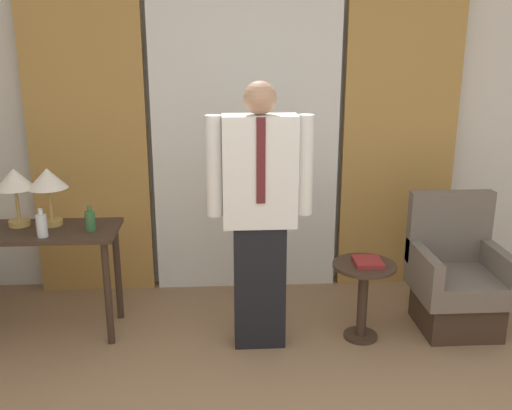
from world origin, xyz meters
TOP-DOWN VIEW (x-y plane):
  - wall_back at (0.00, 2.90)m, footprint 10.00×0.06m
  - curtain_sheer_center at (0.00, 2.77)m, footprint 1.50×0.06m
  - curtain_drape_left at (-1.26, 2.77)m, footprint 0.93×0.06m
  - curtain_drape_right at (1.26, 2.77)m, footprint 0.93×0.06m
  - desk at (-1.51, 2.02)m, footprint 1.17×0.50m
  - table_lamp_left at (-1.62, 2.12)m, footprint 0.27×0.27m
  - table_lamp_right at (-1.40, 2.12)m, footprint 0.27×0.27m
  - bottle_near_edge at (-1.10, 1.98)m, footprint 0.07×0.07m
  - bottle_by_lamp at (-1.39, 1.87)m, footprint 0.07×0.07m
  - person at (0.05, 1.77)m, footprint 0.69×0.23m
  - armchair at (1.49, 1.94)m, footprint 0.62×0.61m
  - side_table at (0.77, 1.80)m, footprint 0.44×0.44m
  - book at (0.79, 1.80)m, footprint 0.19×0.21m

SIDE VIEW (x-z plane):
  - armchair at x=1.49m, z-range -0.14..0.83m
  - side_table at x=0.77m, z-range 0.10..0.66m
  - book at x=0.79m, z-range 0.56..0.59m
  - desk at x=-1.51m, z-range 0.26..1.04m
  - bottle_near_edge at x=-1.10m, z-range 0.77..0.94m
  - bottle_by_lamp at x=-1.39m, z-range 0.76..0.96m
  - person at x=0.05m, z-range 0.08..1.88m
  - table_lamp_left at x=-1.62m, z-range 0.89..1.30m
  - table_lamp_right at x=-1.40m, z-range 0.89..1.30m
  - curtain_sheer_center at x=0.00m, z-range 0.00..2.58m
  - curtain_drape_left at x=-1.26m, z-range 0.00..2.58m
  - curtain_drape_right at x=1.26m, z-range 0.00..2.58m
  - wall_back at x=0.00m, z-range 0.00..2.70m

